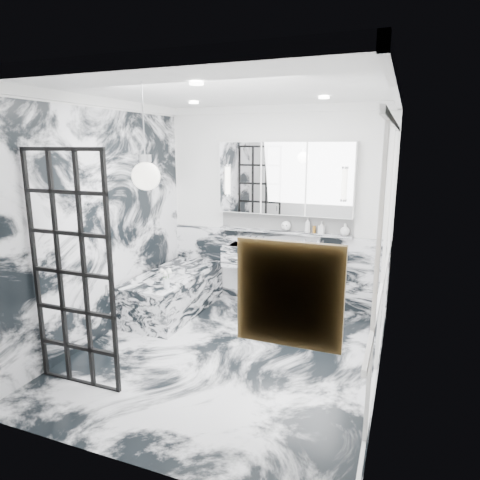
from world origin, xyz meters
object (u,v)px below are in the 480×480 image
at_px(trough_sink, 280,258).
at_px(crittall_door, 72,273).
at_px(bathtub, 174,292).
at_px(mirror_cabinet, 285,179).

bearing_deg(trough_sink, crittall_door, -115.64).
distance_m(trough_sink, bathtub, 1.55).
bearing_deg(trough_sink, bathtub, -153.52).
distance_m(crittall_door, bathtub, 2.12).
xyz_separation_m(trough_sink, bathtub, (-1.33, -0.66, -0.45)).
bearing_deg(trough_sink, mirror_cabinet, 90.00).
bearing_deg(bathtub, mirror_cabinet, 32.06).
relative_size(trough_sink, mirror_cabinet, 0.84).
distance_m(trough_sink, mirror_cabinet, 1.10).
xyz_separation_m(trough_sink, mirror_cabinet, (-0.00, 0.17, 1.09)).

